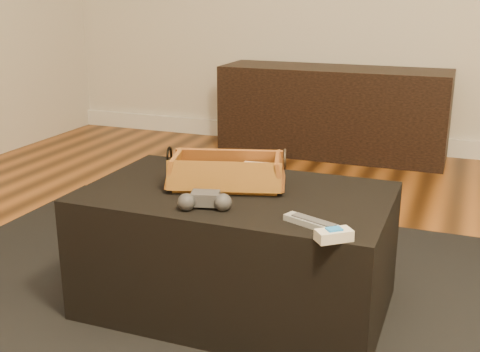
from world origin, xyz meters
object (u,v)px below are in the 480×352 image
(media_cabinet, at_px, (333,112))
(tv_remote, at_px, (220,181))
(silver_remote, at_px, (313,223))
(cream_gadget, at_px, (334,235))
(ottoman, at_px, (237,249))
(game_controller, at_px, (205,201))
(wicker_basket, at_px, (227,174))

(media_cabinet, xyz_separation_m, tv_remote, (0.10, -2.16, 0.16))
(silver_remote, distance_m, cream_gadget, 0.11)
(ottoman, distance_m, tv_remote, 0.24)
(silver_remote, xyz_separation_m, cream_gadget, (0.08, -0.08, 0.01))
(media_cabinet, relative_size, silver_remote, 7.92)
(game_controller, bearing_deg, ottoman, 82.19)
(game_controller, relative_size, silver_remote, 0.92)
(media_cabinet, xyz_separation_m, silver_remote, (0.48, -2.38, 0.15))
(silver_remote, height_order, cream_gadget, cream_gadget)
(media_cabinet, relative_size, tv_remote, 7.27)
(ottoman, height_order, wicker_basket, wicker_basket)
(media_cabinet, xyz_separation_m, cream_gadget, (0.55, -2.46, 0.16))
(ottoman, distance_m, game_controller, 0.31)
(game_controller, distance_m, cream_gadget, 0.43)
(wicker_basket, bearing_deg, media_cabinet, 93.11)
(media_cabinet, height_order, tv_remote, media_cabinet)
(tv_remote, bearing_deg, game_controller, -102.32)
(cream_gadget, bearing_deg, media_cabinet, 102.68)
(wicker_basket, distance_m, game_controller, 0.22)
(game_controller, xyz_separation_m, silver_remote, (0.34, -0.02, -0.02))
(ottoman, height_order, silver_remote, silver_remote)
(tv_remote, bearing_deg, silver_remote, -52.51)
(media_cabinet, relative_size, wicker_basket, 3.49)
(game_controller, height_order, silver_remote, game_controller)
(tv_remote, height_order, silver_remote, tv_remote)
(wicker_basket, relative_size, game_controller, 2.48)
(game_controller, xyz_separation_m, cream_gadget, (0.42, -0.10, -0.01))
(cream_gadget, bearing_deg, ottoman, 143.39)
(ottoman, relative_size, tv_remote, 4.88)
(ottoman, xyz_separation_m, silver_remote, (0.32, -0.21, 0.22))
(silver_remote, bearing_deg, ottoman, 146.03)
(media_cabinet, bearing_deg, silver_remote, -78.64)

